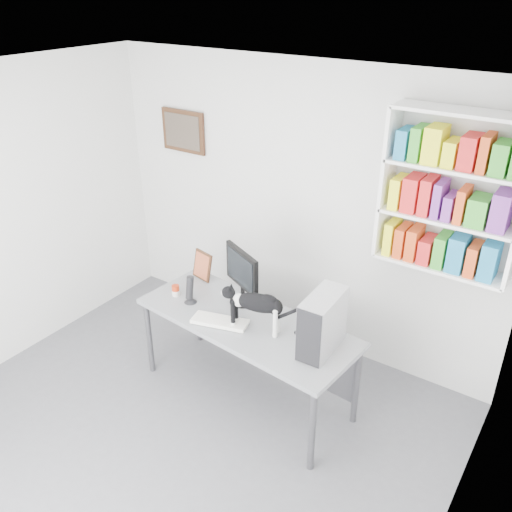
% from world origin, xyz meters
% --- Properties ---
extents(room, '(4.01, 4.01, 2.70)m').
position_xyz_m(room, '(0.00, 0.00, 1.35)').
color(room, '#5C5C62').
rests_on(room, ground).
extents(bookshelf, '(1.03, 0.28, 1.24)m').
position_xyz_m(bookshelf, '(1.40, 1.85, 1.85)').
color(bookshelf, white).
rests_on(bookshelf, room).
extents(wall_art, '(0.52, 0.04, 0.42)m').
position_xyz_m(wall_art, '(-1.30, 1.97, 1.90)').
color(wall_art, '#452B16').
rests_on(wall_art, room).
extents(desk, '(1.94, 0.91, 0.78)m').
position_xyz_m(desk, '(0.18, 0.93, 0.39)').
color(desk, gray).
rests_on(desk, room).
extents(monitor, '(0.52, 0.40, 0.50)m').
position_xyz_m(monitor, '(-0.01, 1.15, 1.04)').
color(monitor, black).
rests_on(monitor, desk).
extents(keyboard, '(0.49, 0.29, 0.03)m').
position_xyz_m(keyboard, '(0.03, 0.78, 0.80)').
color(keyboard, white).
rests_on(keyboard, desk).
extents(pc_tower, '(0.22, 0.47, 0.46)m').
position_xyz_m(pc_tower, '(0.86, 0.95, 1.01)').
color(pc_tower, silver).
rests_on(pc_tower, desk).
extents(speaker, '(0.13, 0.13, 0.26)m').
position_xyz_m(speaker, '(-0.37, 0.89, 0.91)').
color(speaker, black).
rests_on(speaker, desk).
extents(leaning_print, '(0.23, 0.13, 0.27)m').
position_xyz_m(leaning_print, '(-0.55, 1.28, 0.92)').
color(leaning_print, '#452B16').
rests_on(leaning_print, desk).
extents(soup_can, '(0.08, 0.08, 0.10)m').
position_xyz_m(soup_can, '(-0.55, 0.90, 0.83)').
color(soup_can, '#B22C0F').
rests_on(soup_can, desk).
extents(cat, '(0.59, 0.29, 0.35)m').
position_xyz_m(cat, '(0.33, 0.86, 0.96)').
color(cat, black).
rests_on(cat, desk).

